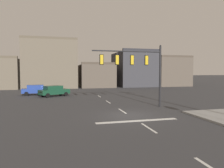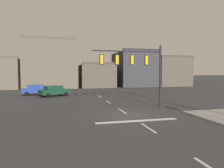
{
  "view_description": "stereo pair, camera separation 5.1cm",
  "coord_description": "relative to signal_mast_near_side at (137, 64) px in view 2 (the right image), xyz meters",
  "views": [
    {
      "loc": [
        -5.5,
        -16.22,
        3.65
      ],
      "look_at": [
        -0.45,
        4.23,
        2.43
      ],
      "focal_mm": 32.72,
      "sensor_mm": 36.0,
      "label": 1
    },
    {
      "loc": [
        -5.45,
        -16.23,
        3.65
      ],
      "look_at": [
        -0.45,
        4.23,
        2.43
      ],
      "focal_mm": 32.72,
      "sensor_mm": 36.0,
      "label": 2
    }
  ],
  "objects": [
    {
      "name": "car_lot_nearside",
      "position": [
        -8.63,
        12.27,
        -3.59
      ],
      "size": [
        4.73,
        3.68,
        1.61
      ],
      "color": "#143D28",
      "rests_on": "ground"
    },
    {
      "name": "signal_mast_near_side",
      "position": [
        0.0,
        0.0,
        0.0
      ],
      "size": [
        7.28,
        0.35,
        6.48
      ],
      "color": "black",
      "rests_on": "ground"
    },
    {
      "name": "stop_bar_paint",
      "position": [
        -1.99,
        -5.36,
        -4.44
      ],
      "size": [
        6.4,
        0.5,
        0.01
      ],
      "primitive_type": "cube",
      "color": "silver",
      "rests_on": "ground"
    },
    {
      "name": "ground_plane",
      "position": [
        -1.99,
        -3.36,
        -4.44
      ],
      "size": [
        400.0,
        400.0,
        0.0
      ],
      "primitive_type": "plane",
      "color": "#353538"
    },
    {
      "name": "building_row",
      "position": [
        0.53,
        30.91,
        -0.27
      ],
      "size": [
        48.91,
        12.32,
        11.21
      ],
      "color": "#665B4C",
      "rests_on": "ground"
    },
    {
      "name": "lane_centreline",
      "position": [
        -1.99,
        -1.36,
        -4.44
      ],
      "size": [
        0.16,
        26.4,
        0.01
      ],
      "color": "silver",
      "rests_on": "ground"
    },
    {
      "name": "car_lot_middle",
      "position": [
        -11.47,
        14.88,
        -3.59
      ],
      "size": [
        4.57,
        2.23,
        1.61
      ],
      "color": "navy",
      "rests_on": "ground"
    }
  ]
}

